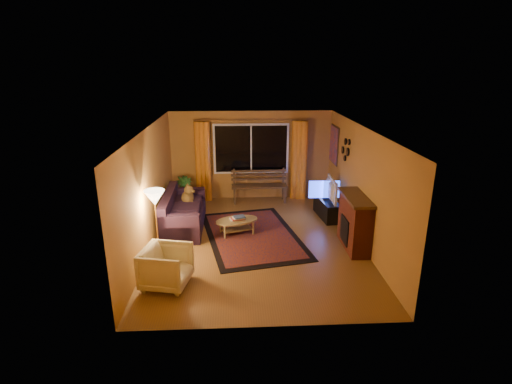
{
  "coord_description": "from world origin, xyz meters",
  "views": [
    {
      "loc": [
        -0.43,
        -8.05,
        3.81
      ],
      "look_at": [
        0.0,
        0.3,
        1.05
      ],
      "focal_mm": 28.0,
      "sensor_mm": 36.0,
      "label": 1
    }
  ],
  "objects_px": {
    "bench": "(259,194)",
    "tv_console": "(327,208)",
    "armchair": "(166,265)",
    "coffee_table": "(237,227)",
    "floor_lamp": "(157,226)",
    "sofa": "(184,210)"
  },
  "relations": [
    {
      "from": "sofa",
      "to": "floor_lamp",
      "type": "bearing_deg",
      "value": -101.33
    },
    {
      "from": "floor_lamp",
      "to": "coffee_table",
      "type": "xyz_separation_m",
      "value": [
        1.57,
        1.16,
        -0.55
      ]
    },
    {
      "from": "sofa",
      "to": "coffee_table",
      "type": "height_order",
      "value": "sofa"
    },
    {
      "from": "armchair",
      "to": "coffee_table",
      "type": "xyz_separation_m",
      "value": [
        1.25,
        2.15,
        -0.22
      ]
    },
    {
      "from": "bench",
      "to": "sofa",
      "type": "bearing_deg",
      "value": -139.49
    },
    {
      "from": "sofa",
      "to": "tv_console",
      "type": "height_order",
      "value": "sofa"
    },
    {
      "from": "sofa",
      "to": "bench",
      "type": "bearing_deg",
      "value": 41.15
    },
    {
      "from": "floor_lamp",
      "to": "sofa",
      "type": "bearing_deg",
      "value": 79.35
    },
    {
      "from": "armchair",
      "to": "floor_lamp",
      "type": "xyz_separation_m",
      "value": [
        -0.32,
        0.99,
        0.33
      ]
    },
    {
      "from": "sofa",
      "to": "armchair",
      "type": "bearing_deg",
      "value": -90.5
    },
    {
      "from": "bench",
      "to": "floor_lamp",
      "type": "xyz_separation_m",
      "value": [
        -2.21,
        -3.35,
        0.5
      ]
    },
    {
      "from": "coffee_table",
      "to": "armchair",
      "type": "bearing_deg",
      "value": -120.15
    },
    {
      "from": "bench",
      "to": "armchair",
      "type": "bearing_deg",
      "value": -114.92
    },
    {
      "from": "armchair",
      "to": "coffee_table",
      "type": "distance_m",
      "value": 2.49
    },
    {
      "from": "armchair",
      "to": "tv_console",
      "type": "height_order",
      "value": "armchair"
    },
    {
      "from": "floor_lamp",
      "to": "coffee_table",
      "type": "relative_size",
      "value": 1.49
    },
    {
      "from": "floor_lamp",
      "to": "coffee_table",
      "type": "bearing_deg",
      "value": 36.57
    },
    {
      "from": "bench",
      "to": "coffee_table",
      "type": "xyz_separation_m",
      "value": [
        -0.65,
        -2.18,
        -0.06
      ]
    },
    {
      "from": "coffee_table",
      "to": "tv_console",
      "type": "bearing_deg",
      "value": 22.17
    },
    {
      "from": "bench",
      "to": "tv_console",
      "type": "bearing_deg",
      "value": -38.38
    },
    {
      "from": "floor_lamp",
      "to": "coffee_table",
      "type": "distance_m",
      "value": 2.03
    },
    {
      "from": "bench",
      "to": "floor_lamp",
      "type": "relative_size",
      "value": 1.07
    }
  ]
}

